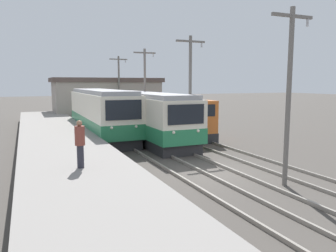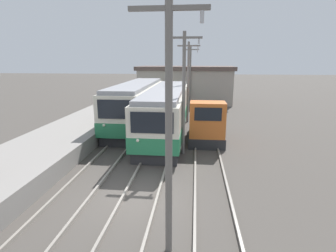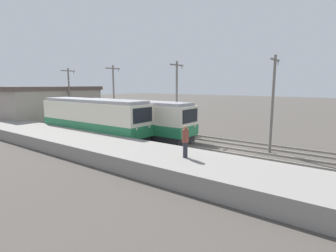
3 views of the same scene
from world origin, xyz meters
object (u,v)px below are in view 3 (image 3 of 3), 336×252
at_px(commuter_train_center, 130,119).
at_px(catenary_mast_far, 114,95).
at_px(catenary_mast_distant, 69,94).
at_px(catenary_mast_mid, 177,97).
at_px(commuter_train_left, 93,120).
at_px(person_on_platform, 185,140).
at_px(catenary_mast_near, 273,101).
at_px(shunting_locomotive, 162,122).

height_order(commuter_train_center, catenary_mast_far, catenary_mast_far).
bearing_deg(catenary_mast_distant, catenary_mast_far, -90.00).
distance_m(catenary_mast_mid, catenary_mast_distant, 17.13).
bearing_deg(catenary_mast_distant, commuter_train_left, -112.52).
relative_size(catenary_mast_mid, catenary_mast_far, 1.00).
height_order(catenary_mast_mid, person_on_platform, catenary_mast_mid).
xyz_separation_m(commuter_train_left, catenary_mast_distant, (4.31, 10.39, 2.18)).
bearing_deg(catenary_mast_distant, catenary_mast_mid, -90.00).
bearing_deg(catenary_mast_near, shunting_locomotive, 82.55).
bearing_deg(catenary_mast_near, commuter_train_center, 96.50).
bearing_deg(person_on_platform, commuter_train_left, 74.35).
distance_m(shunting_locomotive, catenary_mast_distant, 14.62).
relative_size(commuter_train_center, shunting_locomotive, 2.97).
bearing_deg(catenary_mast_far, catenary_mast_mid, -90.00).
xyz_separation_m(commuter_train_left, catenary_mast_near, (4.31, -15.31, 2.18)).
xyz_separation_m(catenary_mast_near, catenary_mast_distant, (0.00, 25.70, 0.00)).
bearing_deg(catenary_mast_mid, catenary_mast_far, 90.00).
distance_m(commuter_train_center, shunting_locomotive, 3.53).
xyz_separation_m(catenary_mast_mid, person_on_platform, (-7.90, -6.08, -1.92)).
distance_m(shunting_locomotive, catenary_mast_near, 11.82).
height_order(commuter_train_center, catenary_mast_distant, catenary_mast_distant).
height_order(catenary_mast_mid, catenary_mast_distant, same).
bearing_deg(catenary_mast_far, person_on_platform, -118.34).
relative_size(commuter_train_left, person_on_platform, 7.00).
height_order(catenary_mast_far, person_on_platform, catenary_mast_far).
bearing_deg(person_on_platform, catenary_mast_distant, 71.21).
xyz_separation_m(catenary_mast_mid, catenary_mast_distant, (0.00, 17.13, 0.00)).
bearing_deg(commuter_train_left, commuter_train_center, -36.72).
xyz_separation_m(shunting_locomotive, person_on_platform, (-9.39, -8.93, 0.79)).
bearing_deg(catenary_mast_mid, commuter_train_center, 107.94).
xyz_separation_m(shunting_locomotive, catenary_mast_distant, (-1.49, 14.29, 2.70)).
distance_m(shunting_locomotive, catenary_mast_far, 6.50).
height_order(commuter_train_left, catenary_mast_distant, catenary_mast_distant).
bearing_deg(catenary_mast_near, catenary_mast_distant, 90.00).
bearing_deg(shunting_locomotive, catenary_mast_distant, 95.96).
relative_size(catenary_mast_near, person_on_platform, 3.90).
relative_size(commuter_train_left, commuter_train_center, 0.90).
xyz_separation_m(catenary_mast_distant, person_on_platform, (-7.90, -23.22, -1.92)).
xyz_separation_m(commuter_train_left, shunting_locomotive, (5.80, -3.90, -0.52)).
distance_m(catenary_mast_near, catenary_mast_mid, 8.57).
bearing_deg(catenary_mast_mid, commuter_train_left, 122.57).
xyz_separation_m(shunting_locomotive, catenary_mast_near, (-1.49, -11.41, 2.70)).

